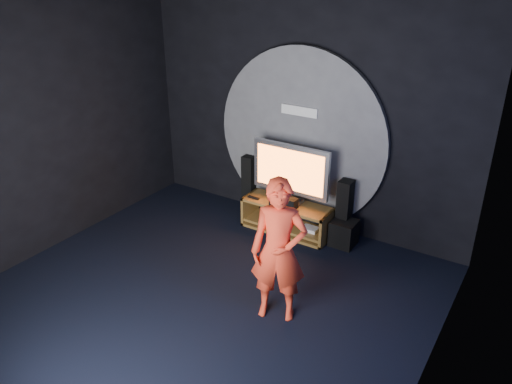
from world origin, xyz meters
TOP-DOWN VIEW (x-y plane):
  - floor at (0.00, 0.00)m, footprint 5.00×5.00m
  - back_wall at (0.00, 2.50)m, footprint 5.00×0.04m
  - left_wall at (-2.50, 0.00)m, footprint 0.04×5.00m
  - right_wall at (2.50, 0.00)m, footprint 0.04×5.00m
  - wall_disc_panel at (0.00, 2.44)m, footprint 2.60×0.11m
  - media_console at (0.05, 2.05)m, footprint 1.31×0.45m
  - tv at (0.04, 2.12)m, footprint 1.17×0.22m
  - center_speaker at (0.04, 1.94)m, footprint 0.40×0.15m
  - remote at (-0.46, 1.93)m, footprint 0.18×0.05m
  - tower_speaker_left at (-0.80, 2.35)m, footprint 0.18×0.20m
  - tower_speaker_right at (0.82, 2.26)m, footprint 0.18×0.20m
  - subwoofer at (0.89, 2.14)m, footprint 0.33×0.33m
  - player at (0.87, 0.35)m, footprint 0.70×0.59m

SIDE VIEW (x-z plane):
  - floor at x=0.00m, z-range 0.00..0.00m
  - subwoofer at x=0.89m, z-range 0.00..0.36m
  - media_console at x=0.05m, z-range -0.03..0.42m
  - tower_speaker_left at x=-0.80m, z-range 0.00..0.91m
  - tower_speaker_right at x=0.82m, z-range 0.00..0.91m
  - remote at x=-0.46m, z-range 0.45..0.47m
  - center_speaker at x=0.04m, z-range 0.45..0.60m
  - player at x=0.87m, z-range 0.00..1.64m
  - tv at x=0.04m, z-range 0.49..1.35m
  - wall_disc_panel at x=0.00m, z-range 0.00..2.60m
  - back_wall at x=0.00m, z-range 0.00..3.50m
  - left_wall at x=-2.50m, z-range 0.00..3.50m
  - right_wall at x=2.50m, z-range 0.00..3.50m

